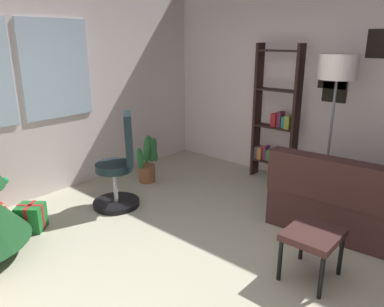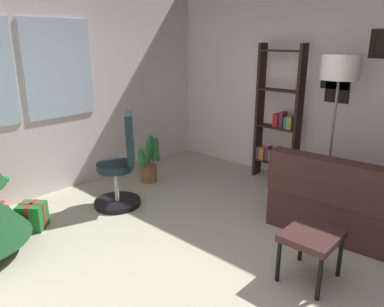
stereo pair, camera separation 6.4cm
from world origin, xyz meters
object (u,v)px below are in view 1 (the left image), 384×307
(gift_box_green, at_px, (31,217))
(office_chair, at_px, (120,170))
(footstool, at_px, (313,238))
(floor_lamp, at_px, (337,75))
(bookshelf, at_px, (276,123))
(potted_plant, at_px, (148,162))

(gift_box_green, xyz_separation_m, office_chair, (1.01, -0.24, 0.31))
(footstool, xyz_separation_m, floor_lamp, (1.56, 0.53, 1.18))
(bookshelf, bearing_deg, floor_lamp, -108.43)
(gift_box_green, bearing_deg, footstool, -65.53)
(footstool, relative_size, floor_lamp, 0.26)
(gift_box_green, height_order, potted_plant, potted_plant)
(footstool, distance_m, gift_box_green, 2.84)
(bookshelf, relative_size, potted_plant, 2.86)
(gift_box_green, distance_m, floor_lamp, 3.69)
(bookshelf, bearing_deg, potted_plant, 134.18)
(footstool, relative_size, gift_box_green, 1.36)
(potted_plant, bearing_deg, floor_lamp, -66.21)
(footstool, relative_size, bookshelf, 0.25)
(office_chair, height_order, floor_lamp, floor_lamp)
(office_chair, height_order, potted_plant, office_chair)
(footstool, bearing_deg, bookshelf, 37.22)
(footstool, bearing_deg, gift_box_green, 114.47)
(footstool, xyz_separation_m, bookshelf, (1.85, 1.41, 0.45))
(office_chair, bearing_deg, bookshelf, -24.59)
(bookshelf, xyz_separation_m, potted_plant, (-1.25, 1.29, -0.54))
(bookshelf, bearing_deg, gift_box_green, 158.97)
(gift_box_green, relative_size, bookshelf, 0.18)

